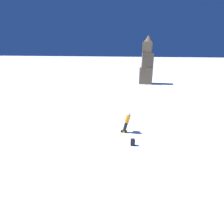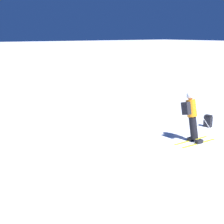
{
  "view_description": "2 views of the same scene",
  "coord_description": "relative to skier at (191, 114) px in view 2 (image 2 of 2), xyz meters",
  "views": [
    {
      "loc": [
        3.17,
        -12.61,
        6.3
      ],
      "look_at": [
        0.11,
        1.3,
        1.17
      ],
      "focal_mm": 28.0,
      "sensor_mm": 36.0,
      "label": 1
    },
    {
      "loc": [
        -5.32,
        8.58,
        3.73
      ],
      "look_at": [
        2.47,
        2.86,
        1.3
      ],
      "focal_mm": 50.0,
      "sensor_mm": 36.0,
      "label": 2
    }
  ],
  "objects": [
    {
      "name": "skier",
      "position": [
        0.0,
        0.0,
        0.0
      ],
      "size": [
        1.29,
        1.67,
        1.77
      ],
      "rotation": [
        0.0,
        0.0,
        -0.04
      ],
      "color": "yellow",
      "rests_on": "ground"
    },
    {
      "name": "spare_backpack",
      "position": [
        0.69,
        -1.93,
        -0.73
      ],
      "size": [
        0.33,
        0.27,
        0.5
      ],
      "rotation": [
        0.0,
        0.0,
        3.31
      ],
      "color": "black",
      "rests_on": "ground"
    }
  ]
}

